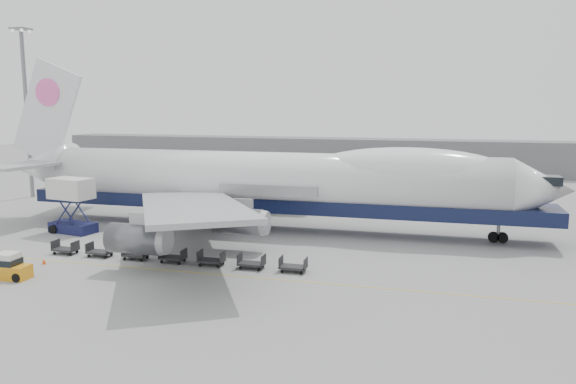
% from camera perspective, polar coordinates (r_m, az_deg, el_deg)
% --- Properties ---
extents(ground, '(260.00, 260.00, 0.00)m').
position_cam_1_polar(ground, '(54.07, -5.73, -6.44)').
color(ground, gray).
rests_on(ground, ground).
extents(apron_line, '(60.00, 0.15, 0.01)m').
position_cam_1_polar(apron_line, '(48.73, -8.25, -8.21)').
color(apron_line, gold).
rests_on(apron_line, ground).
extents(hangar, '(110.00, 8.00, 7.00)m').
position_cam_1_polar(hangar, '(122.57, 1.48, 3.90)').
color(hangar, slate).
rests_on(hangar, ground).
extents(floodlight_mast, '(2.40, 2.40, 25.43)m').
position_cam_1_polar(floodlight_mast, '(94.66, -25.05, 8.10)').
color(floodlight_mast, slate).
rests_on(floodlight_mast, ground).
extents(airliner, '(67.00, 55.30, 19.98)m').
position_cam_1_polar(airliner, '(63.89, -1.45, 1.14)').
color(airliner, white).
rests_on(airliner, ground).
extents(catering_truck, '(5.55, 4.25, 6.14)m').
position_cam_1_polar(catering_truck, '(67.04, -21.12, -0.97)').
color(catering_truck, '#181B48').
rests_on(catering_truck, ground).
extents(baggage_tug, '(2.99, 1.69, 2.16)m').
position_cam_1_polar(baggage_tug, '(52.05, -26.40, -6.86)').
color(baggage_tug, orange).
rests_on(baggage_tug, ground).
extents(traffic_cone, '(0.35, 0.35, 0.51)m').
position_cam_1_polar(traffic_cone, '(55.53, -23.55, -6.48)').
color(traffic_cone, '#F1410C').
rests_on(traffic_cone, ground).
extents(dolly_0, '(2.30, 1.35, 1.30)m').
position_cam_1_polar(dolly_0, '(58.32, -21.67, -5.35)').
color(dolly_0, '#2D2D30').
rests_on(dolly_0, ground).
extents(dolly_1, '(2.30, 1.35, 1.30)m').
position_cam_1_polar(dolly_1, '(56.18, -18.56, -5.72)').
color(dolly_1, '#2D2D30').
rests_on(dolly_1, ground).
extents(dolly_2, '(2.30, 1.35, 1.30)m').
position_cam_1_polar(dolly_2, '(54.22, -15.21, -6.09)').
color(dolly_2, '#2D2D30').
rests_on(dolly_2, ground).
extents(dolly_3, '(2.30, 1.35, 1.30)m').
position_cam_1_polar(dolly_3, '(52.45, -11.62, -6.46)').
color(dolly_3, '#2D2D30').
rests_on(dolly_3, ground).
extents(dolly_4, '(2.30, 1.35, 1.30)m').
position_cam_1_polar(dolly_4, '(50.91, -7.78, -6.83)').
color(dolly_4, '#2D2D30').
rests_on(dolly_4, ground).
extents(dolly_5, '(2.30, 1.35, 1.30)m').
position_cam_1_polar(dolly_5, '(49.61, -3.73, -7.19)').
color(dolly_5, '#2D2D30').
rests_on(dolly_5, ground).
extents(dolly_6, '(2.30, 1.35, 1.30)m').
position_cam_1_polar(dolly_6, '(48.57, 0.54, -7.53)').
color(dolly_6, '#2D2D30').
rests_on(dolly_6, ground).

